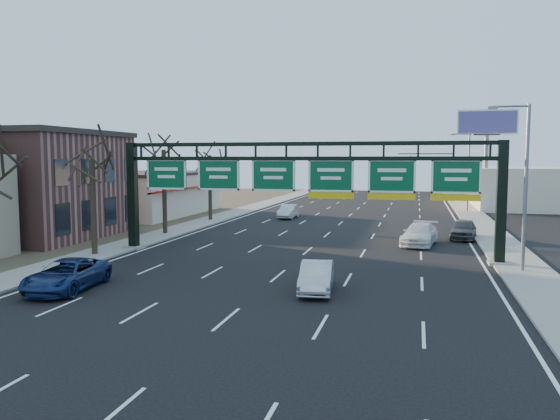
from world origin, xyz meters
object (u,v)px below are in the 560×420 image
(car_white_wagon, at_px, (420,234))
(car_blue_suv, at_px, (67,275))
(car_silver_sedan, at_px, (316,277))
(sign_gantry, at_px, (304,183))

(car_white_wagon, bearing_deg, car_blue_suv, -122.19)
(car_silver_sedan, xyz_separation_m, car_white_wagon, (4.70, 15.29, 0.08))
(car_blue_suv, xyz_separation_m, car_white_wagon, (16.09, 17.89, 0.05))
(car_silver_sedan, distance_m, car_white_wagon, 15.99)
(car_blue_suv, distance_m, car_white_wagon, 24.07)
(car_blue_suv, height_order, car_white_wagon, car_white_wagon)
(car_blue_suv, distance_m, car_silver_sedan, 11.69)
(car_silver_sedan, bearing_deg, car_white_wagon, 66.40)
(sign_gantry, bearing_deg, car_blue_suv, -128.30)
(car_white_wagon, bearing_deg, sign_gantry, -127.75)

